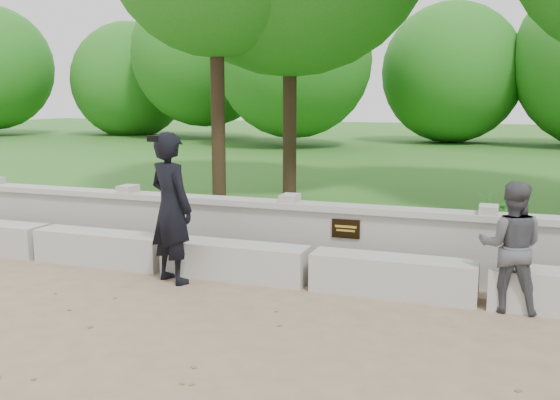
{
  "coord_description": "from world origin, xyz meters",
  "views": [
    {
      "loc": [
        2.15,
        -5.09,
        2.27
      ],
      "look_at": [
        -0.3,
        1.65,
        1.08
      ],
      "focal_mm": 40.0,
      "sensor_mm": 36.0,
      "label": 1
    }
  ],
  "objects": [
    {
      "name": "shrub_b",
      "position": [
        2.2,
        3.5,
        0.53
      ],
      "size": [
        0.3,
        0.35,
        0.56
      ],
      "primitive_type": "imported",
      "rotation": [
        0.0,
        0.0,
        1.73
      ],
      "color": "#34892E",
      "rests_on": "lawn"
    },
    {
      "name": "parapet_wall",
      "position": [
        0.0,
        2.6,
        0.46
      ],
      "size": [
        12.5,
        0.35,
        0.9
      ],
      "color": "#9F9D96",
      "rests_on": "ground"
    },
    {
      "name": "visitor_left",
      "position": [
        2.26,
        1.8,
        0.7
      ],
      "size": [
        0.68,
        0.53,
        1.4
      ],
      "color": "#48494E",
      "rests_on": "ground"
    },
    {
      "name": "shrub_c",
      "position": [
        2.1,
        4.58,
        0.55
      ],
      "size": [
        0.72,
        0.71,
        0.6
      ],
      "primitive_type": "imported",
      "rotation": [
        0.0,
        0.0,
        3.82
      ],
      "color": "#34892E",
      "rests_on": "lawn"
    },
    {
      "name": "lawn",
      "position": [
        0.0,
        14.0,
        0.12
      ],
      "size": [
        40.0,
        22.0,
        0.25
      ],
      "primitive_type": "cube",
      "color": "#2F6321",
      "rests_on": "ground"
    },
    {
      "name": "man_main",
      "position": [
        -1.66,
        1.5,
        0.93
      ],
      "size": [
        0.8,
        0.75,
        1.86
      ],
      "color": "black",
      "rests_on": "ground"
    },
    {
      "name": "shrub_a",
      "position": [
        -2.68,
        3.3,
        0.52
      ],
      "size": [
        0.34,
        0.29,
        0.54
      ],
      "primitive_type": "imported",
      "rotation": [
        0.0,
        0.0,
        0.41
      ],
      "color": "#34892E",
      "rests_on": "lawn"
    },
    {
      "name": "concrete_bench",
      "position": [
        0.0,
        1.9,
        0.22
      ],
      "size": [
        11.9,
        0.45,
        0.45
      ],
      "color": "#A9A7A0",
      "rests_on": "ground"
    },
    {
      "name": "ground",
      "position": [
        0.0,
        0.0,
        0.0
      ],
      "size": [
        80.0,
        80.0,
        0.0
      ],
      "primitive_type": "plane",
      "color": "#94795B",
      "rests_on": "ground"
    }
  ]
}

